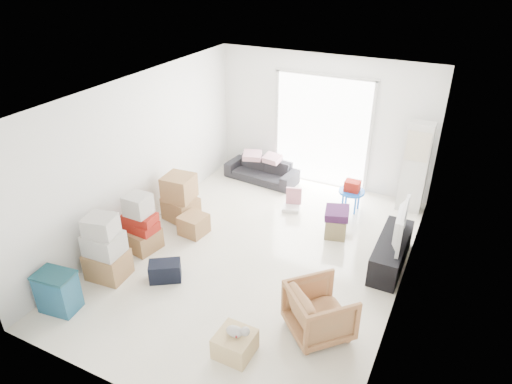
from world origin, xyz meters
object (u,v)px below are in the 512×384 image
at_px(armchair, 320,309).
at_px(television, 394,236).
at_px(storage_bins, 58,292).
at_px(kids_table, 352,190).
at_px(ac_tower, 415,168).
at_px(sofa, 262,167).
at_px(ottoman, 336,227).
at_px(tv_console, 391,252).
at_px(wood_crate, 235,344).

bearing_deg(armchair, television, -61.81).
height_order(storage_bins, kids_table, kids_table).
distance_m(storage_bins, kids_table, 5.29).
height_order(armchair, storage_bins, armchair).
relative_size(ac_tower, sofa, 1.12).
bearing_deg(ottoman, kids_table, 91.07).
height_order(sofa, armchair, armchair).
height_order(armchair, kids_table, armchair).
bearing_deg(tv_console, kids_table, 126.99).
distance_m(storage_bins, ottoman, 4.50).
bearing_deg(armchair, ac_tower, -53.19).
relative_size(television, storage_bins, 1.64).
relative_size(tv_console, ottoman, 3.95).
height_order(television, ottoman, television).
relative_size(sofa, wood_crate, 3.48).
height_order(ac_tower, tv_console, ac_tower).
xyz_separation_m(storage_bins, kids_table, (2.86, 4.45, 0.14)).
relative_size(tv_console, television, 1.42).
bearing_deg(ottoman, television, -21.28).
xyz_separation_m(storage_bins, wood_crate, (2.56, 0.38, -0.15)).
height_order(tv_console, armchair, armchair).
xyz_separation_m(storage_bins, ottoman, (2.88, 3.46, -0.13)).
bearing_deg(storage_bins, ac_tower, 52.41).
bearing_deg(ottoman, ac_tower, 57.66).
relative_size(sofa, kids_table, 2.52).
height_order(tv_console, sofa, sofa).
relative_size(armchair, ottoman, 2.15).
bearing_deg(sofa, kids_table, -5.52).
relative_size(tv_console, kids_table, 2.27).
height_order(armchair, ottoman, armchair).
xyz_separation_m(armchair, wood_crate, (-0.81, -0.80, -0.24)).
distance_m(ac_tower, television, 1.97).
bearing_deg(wood_crate, sofa, 111.78).
relative_size(armchair, kids_table, 1.24).
relative_size(tv_console, sofa, 0.90).
bearing_deg(storage_bins, sofa, 80.94).
distance_m(tv_console, sofa, 3.60).
bearing_deg(tv_console, sofa, 150.24).
xyz_separation_m(ac_tower, wood_crate, (-1.29, -4.62, -0.72)).
distance_m(ac_tower, wood_crate, 4.85).
xyz_separation_m(sofa, ottoman, (2.10, -1.39, -0.13)).
distance_m(tv_console, television, 0.30).
xyz_separation_m(ac_tower, kids_table, (-0.99, -0.55, -0.43)).
bearing_deg(kids_table, sofa, 169.04).
xyz_separation_m(tv_console, television, (0.00, 0.00, 0.30)).
relative_size(ottoman, wood_crate, 0.80).
height_order(storage_bins, ottoman, storage_bins).
distance_m(television, ottoman, 1.16).
distance_m(tv_console, armchair, 1.96).
bearing_deg(storage_bins, ottoman, 50.28).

